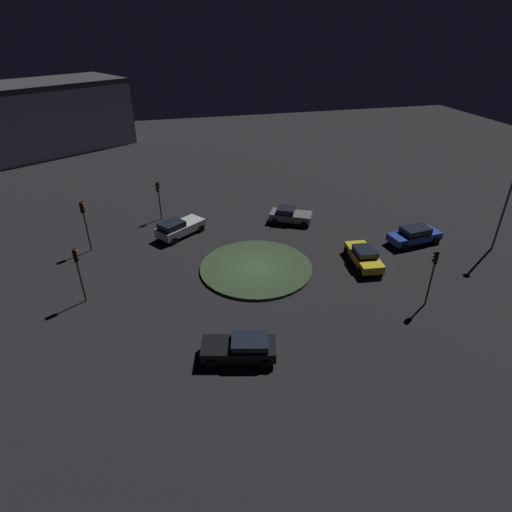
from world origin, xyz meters
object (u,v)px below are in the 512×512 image
at_px(car_blue, 415,235).
at_px(traffic_light_southeast, 434,267).
at_px(car_black, 241,348).
at_px(traffic_light_northwest_near, 84,217).
at_px(store_building, 15,121).
at_px(car_yellow, 364,256).
at_px(car_silver, 179,227).
at_px(traffic_light_west, 78,265).
at_px(traffic_light_northwest, 159,193).
at_px(car_grey, 290,215).

height_order(car_blue, traffic_light_southeast, traffic_light_southeast).
bearing_deg(car_black, car_blue, -136.21).
relative_size(car_blue, traffic_light_northwest_near, 1.08).
bearing_deg(traffic_light_southeast, store_building, -16.71).
xyz_separation_m(car_blue, traffic_light_northwest_near, (-26.96, 5.53, 2.33)).
distance_m(car_yellow, car_silver, 16.16).
height_order(car_black, traffic_light_west, traffic_light_west).
bearing_deg(store_building, traffic_light_west, 76.27).
bearing_deg(car_blue, car_yellow, -166.57).
relative_size(traffic_light_southeast, traffic_light_northwest, 1.12).
relative_size(car_yellow, car_silver, 0.98).
relative_size(car_grey, traffic_light_southeast, 1.02).
relative_size(car_yellow, car_blue, 0.96).
bearing_deg(car_yellow, car_blue, 116.59).
bearing_deg(store_building, car_blue, 105.52).
relative_size(traffic_light_west, traffic_light_northwest, 1.10).
xyz_separation_m(car_silver, store_building, (-18.91, 30.81, 3.86)).
height_order(traffic_light_west, traffic_light_northwest, traffic_light_west).
bearing_deg(traffic_light_northwest_near, traffic_light_west, -62.06).
relative_size(car_silver, car_black, 1.03).
height_order(car_grey, traffic_light_northwest, traffic_light_northwest).
distance_m(car_silver, traffic_light_northwest_near, 7.83).
xyz_separation_m(car_black, traffic_light_northwest, (-3.31, 20.48, 1.92)).
distance_m(traffic_light_west, traffic_light_northwest, 13.71).
relative_size(car_blue, traffic_light_southeast, 1.13).
bearing_deg(car_silver, traffic_light_southeast, -79.20).
bearing_deg(car_grey, car_blue, -8.43).
bearing_deg(car_silver, traffic_light_northwest_near, 151.69).
relative_size(car_blue, traffic_light_west, 1.16).
bearing_deg(car_black, traffic_light_northwest, -66.63).
distance_m(car_yellow, car_black, 14.05).
bearing_deg(traffic_light_southeast, car_blue, -81.50).
distance_m(car_blue, traffic_light_southeast, 9.41).
height_order(car_grey, car_black, car_grey).
xyz_separation_m(car_blue, traffic_light_west, (-26.75, -1.88, 2.13)).
xyz_separation_m(traffic_light_southeast, traffic_light_northwest, (-16.61, 18.60, -0.31)).
xyz_separation_m(car_blue, car_silver, (-19.54, 6.48, 0.03)).
xyz_separation_m(car_silver, traffic_light_northwest, (-1.34, 4.03, 1.85)).
bearing_deg(car_silver, traffic_light_west, -166.33).
bearing_deg(traffic_light_northwest_near, traffic_light_southeast, -4.69).
bearing_deg(car_yellow, car_black, -49.90).
height_order(traffic_light_west, store_building, store_building).
distance_m(car_yellow, traffic_light_west, 20.97).
relative_size(car_black, traffic_light_northwest_near, 1.04).
bearing_deg(traffic_light_southeast, car_silver, -7.35).
distance_m(car_grey, car_silver, 10.49).
height_order(car_yellow, traffic_light_southeast, traffic_light_southeast).
xyz_separation_m(traffic_light_west, traffic_light_northwest_near, (-0.21, 7.42, 0.21)).
bearing_deg(car_blue, car_grey, 136.45).
height_order(car_grey, car_blue, car_blue).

